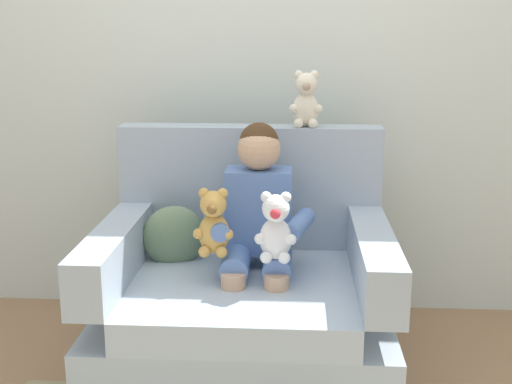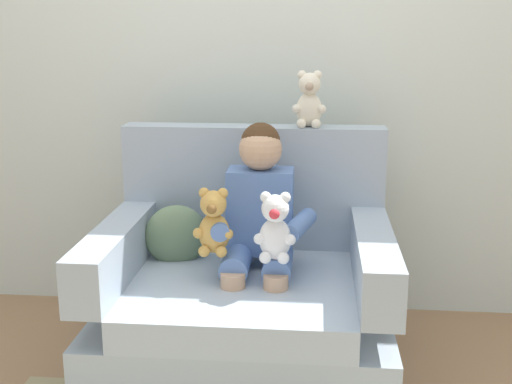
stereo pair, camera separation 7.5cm
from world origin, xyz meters
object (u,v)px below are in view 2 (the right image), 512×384
Objects in this scene: plush_white at (275,229)px; armchair at (246,298)px; plush_honey at (214,223)px; throw_pillow at (176,236)px; plush_cream_on_backrest at (309,101)px; seated_child at (259,219)px.

armchair is at bearing 125.69° from plush_white.
plush_honey is 0.99× the size of throw_pillow.
armchair is 0.39m from throw_pillow.
plush_cream_on_backrest is at bearing 73.57° from plush_honey.
seated_child reaches higher than throw_pillow.
plush_white is 0.24m from plush_honey.
plush_cream_on_backrest is at bearing 21.58° from throw_pillow.
throw_pillow is at bearing -163.72° from plush_cream_on_backrest.
seated_child is at bearing -126.06° from plush_cream_on_backrest.
seated_child is (0.05, 0.03, 0.32)m from armchair.
seated_child is 3.19× the size of plush_white.
armchair is 0.37m from plush_honey.
throw_pillow is at bearing 157.51° from armchair.
plush_cream_on_backrest is (0.11, 0.49, 0.41)m from plush_white.
plush_white is 0.65m from plush_cream_on_backrest.
plush_honey reaches higher than throw_pillow.
plush_white is (0.08, -0.18, 0.02)m from seated_child.
armchair is at bearing -22.49° from throw_pillow.
armchair is 0.40m from plush_white.
plush_white is 1.01× the size of plush_honey.
armchair reaches higher than throw_pillow.
armchair is 0.33m from seated_child.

